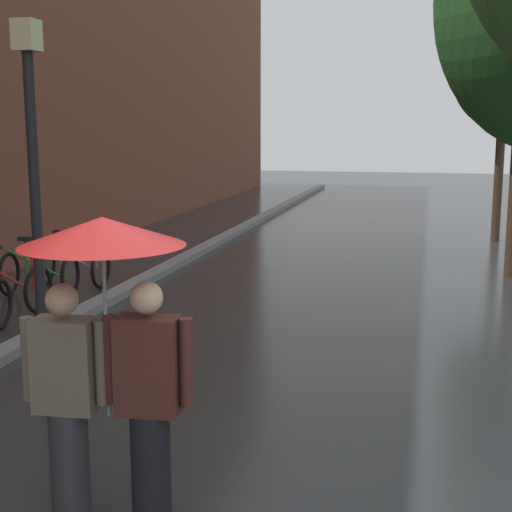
% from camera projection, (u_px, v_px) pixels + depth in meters
% --- Properties ---
extents(kerb_strip, '(0.30, 36.00, 0.12)m').
position_uv_depth(kerb_strip, '(193.00, 254.00, 14.89)').
color(kerb_strip, slate).
rests_on(kerb_strip, ground).
extents(street_tree_3, '(2.35, 2.35, 5.26)m').
position_uv_depth(street_tree_3, '(505.00, 71.00, 16.31)').
color(street_tree_3, '#473323').
rests_on(street_tree_3, ground).
extents(parked_bicycle_3, '(1.11, 0.75, 0.96)m').
position_uv_depth(parked_bicycle_3, '(8.00, 285.00, 10.48)').
color(parked_bicycle_3, black).
rests_on(parked_bicycle_3, ground).
extents(parked_bicycle_4, '(1.15, 0.81, 0.96)m').
position_uv_depth(parked_bicycle_4, '(39.00, 274.00, 11.33)').
color(parked_bicycle_4, black).
rests_on(parked_bicycle_4, ground).
extents(parked_bicycle_5, '(1.09, 0.72, 0.96)m').
position_uv_depth(parked_bicycle_5, '(72.00, 265.00, 12.02)').
color(parked_bicycle_5, black).
rests_on(parked_bicycle_5, ground).
extents(couple_under_umbrella, '(1.14, 1.04, 2.11)m').
position_uv_depth(couple_under_umbrella, '(106.00, 333.00, 4.56)').
color(couple_under_umbrella, '#2D2D33').
rests_on(couple_under_umbrella, ground).
extents(street_lamp_post, '(0.24, 0.24, 3.75)m').
position_uv_depth(street_lamp_post, '(34.00, 168.00, 7.67)').
color(street_lamp_post, black).
rests_on(street_lamp_post, ground).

